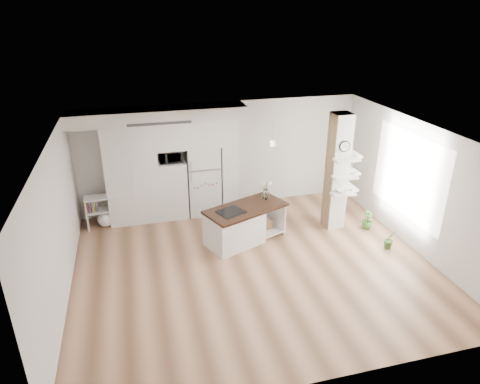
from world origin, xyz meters
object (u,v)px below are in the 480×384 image
(refrigerator, at_px, (203,179))
(floor_plant_a, at_px, (390,239))
(kitchen_island, at_px, (239,225))
(bookshelf, at_px, (102,214))

(refrigerator, bearing_deg, floor_plant_a, -38.14)
(refrigerator, xyz_separation_m, kitchen_island, (0.46, -1.70, -0.45))
(bookshelf, relative_size, floor_plant_a, 1.75)
(refrigerator, distance_m, floor_plant_a, 4.53)
(refrigerator, xyz_separation_m, floor_plant_a, (3.52, -2.77, -0.65))
(kitchen_island, distance_m, floor_plant_a, 3.25)
(kitchen_island, bearing_deg, refrigerator, 82.80)
(bookshelf, bearing_deg, floor_plant_a, -27.73)
(floor_plant_a, bearing_deg, bookshelf, 156.57)
(kitchen_island, relative_size, bookshelf, 2.56)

